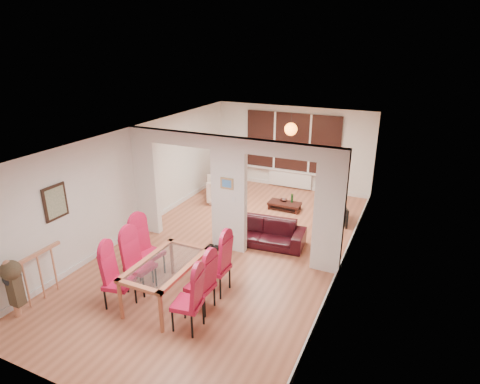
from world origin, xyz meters
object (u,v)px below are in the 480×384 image
Objects in this scene: dining_chair_lc at (149,250)px; bowl at (283,200)px; coffee_table at (284,206)px; sofa at (262,232)px; dining_chair_ra at (187,299)px; dining_table at (167,281)px; television at (340,213)px; person at (231,169)px; bottle at (292,198)px; dining_chair_rc at (215,264)px; dining_chair_rb at (200,282)px; armchair at (220,189)px; dining_chair_lb at (140,263)px; dining_chair_la at (118,279)px.

dining_chair_lc is 4.67m from bowl.
sofa is at bearing -85.66° from coffee_table.
bowl is (-0.24, 5.50, -0.33)m from dining_chair_ra.
dining_table is at bearing -95.80° from bowl.
person is at bearing 60.44° from television.
sofa is (-0.01, 3.26, -0.27)m from dining_chair_ra.
television is at bearing -11.80° from bottle.
dining_chair_lc reaches higher than dining_chair_rc.
dining_chair_rb reaches higher than armchair.
dining_chair_ra reaches higher than coffee_table.
dining_chair_rb is at bearing 3.75° from dining_chair_lb.
person is 2.02m from bottle.
bowl is at bearing 56.70° from television.
dining_table is 8.12× the size of bowl.
person reaches higher than dining_table.
person reaches higher than dining_chair_la.
dining_chair_ra is 0.95× the size of dining_chair_rc.
dining_chair_ra reaches higher than television.
dining_chair_rc is at bearing 136.88° from television.
armchair is at bearing 103.59° from dining_chair_ra.
dining_chair_la is 1.73m from dining_chair_rc.
bowl is (1.69, -0.08, -0.67)m from person.
coffee_table is (-1.58, 0.19, -0.15)m from television.
dining_chair_lc is (-0.76, 0.51, 0.21)m from dining_table.
television is (1.41, 5.20, -0.31)m from dining_chair_ra.
television reaches higher than bowl.
dining_chair_rb is at bearing -90.83° from bottle.
bottle is (0.17, 0.11, 0.23)m from coffee_table.
dining_chair_lc reaches higher than bowl.
dining_chair_rb is 0.60× the size of person.
dining_table reaches higher than sofa.
sofa is at bearing -84.02° from bowl.
dining_table is at bearing -137.49° from dining_chair_rc.
sofa is 2.28× the size of television.
television is at bearing 64.52° from dining_chair_lb.
dining_chair_rc is 4.84m from person.
dining_chair_la is 0.98× the size of dining_chair_lb.
bottle is at bearing 71.05° from armchair.
dining_chair_rc is 4.40m from bowl.
dining_chair_lb is 1.05× the size of dining_chair_rb.
dining_chair_rc reaches higher than dining_chair_rb.
dining_chair_ra is at bearing 23.42° from person.
dining_chair_rc is 4.56m from armchair.
dining_table is 5.02m from bowl.
dining_chair_rb reaches higher than sofa.
person is at bearing 173.66° from coffee_table.
dining_chair_lc is at bearing 137.63° from dining_chair_ra.
dining_chair_rb reaches higher than dining_table.
dining_chair_ra is at bearing -5.01° from armchair.
bottle is (1.52, 4.47, -0.25)m from dining_chair_lc.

